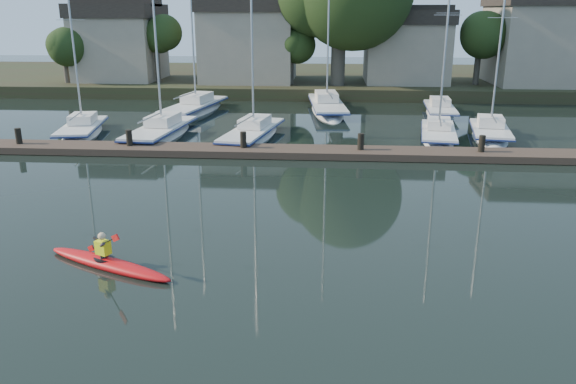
# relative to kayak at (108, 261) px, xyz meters

# --- Properties ---
(ground) EXTENTS (160.00, 160.00, 0.00)m
(ground) POSITION_rel_kayak_xyz_m (4.90, -0.40, -0.18)
(ground) COLOR black
(ground) RESTS_ON ground
(kayak) EXTENTS (4.44, 2.42, 1.47)m
(kayak) POSITION_rel_kayak_xyz_m (0.00, 0.00, 0.00)
(kayak) COLOR red
(kayak) RESTS_ON ground
(dock) EXTENTS (34.00, 2.00, 1.80)m
(dock) POSITION_rel_kayak_xyz_m (4.90, 13.60, 0.03)
(dock) COLOR #483429
(dock) RESTS_ON ground
(sailboat_0) EXTENTS (3.38, 7.54, 11.56)m
(sailboat_0) POSITION_rel_kayak_xyz_m (-8.54, 17.87, -0.37)
(sailboat_0) COLOR white
(sailboat_0) RESTS_ON ground
(sailboat_1) EXTENTS (2.97, 8.97, 14.41)m
(sailboat_1) POSITION_rel_kayak_xyz_m (-3.61, 17.47, -0.37)
(sailboat_1) COLOR white
(sailboat_1) RESTS_ON ground
(sailboat_2) EXTENTS (3.49, 9.02, 14.56)m
(sailboat_2) POSITION_rel_kayak_xyz_m (1.85, 17.46, -0.36)
(sailboat_2) COLOR white
(sailboat_2) RESTS_ON ground
(sailboat_3) EXTENTS (3.02, 7.62, 11.95)m
(sailboat_3) POSITION_rel_kayak_xyz_m (12.61, 18.13, -0.36)
(sailboat_3) COLOR white
(sailboat_3) RESTS_ON ground
(sailboat_4) EXTENTS (3.20, 7.18, 11.78)m
(sailboat_4) POSITION_rel_kayak_xyz_m (15.70, 18.72, -0.37)
(sailboat_4) COLOR white
(sailboat_4) RESTS_ON ground
(sailboat_5) EXTENTS (3.94, 10.11, 16.33)m
(sailboat_5) POSITION_rel_kayak_xyz_m (-3.57, 25.95, -0.38)
(sailboat_5) COLOR white
(sailboat_5) RESTS_ON ground
(sailboat_6) EXTENTS (3.40, 11.16, 17.46)m
(sailboat_6) POSITION_rel_kayak_xyz_m (6.09, 27.31, -0.38)
(sailboat_6) COLOR white
(sailboat_6) RESTS_ON ground
(sailboat_7) EXTENTS (2.55, 7.63, 12.10)m
(sailboat_7) POSITION_rel_kayak_xyz_m (14.23, 26.60, -0.36)
(sailboat_7) COLOR white
(sailboat_7) RESTS_ON ground
(shore) EXTENTS (90.00, 25.25, 12.75)m
(shore) POSITION_rel_kayak_xyz_m (6.52, 39.89, 3.05)
(shore) COLOR #263319
(shore) RESTS_ON ground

